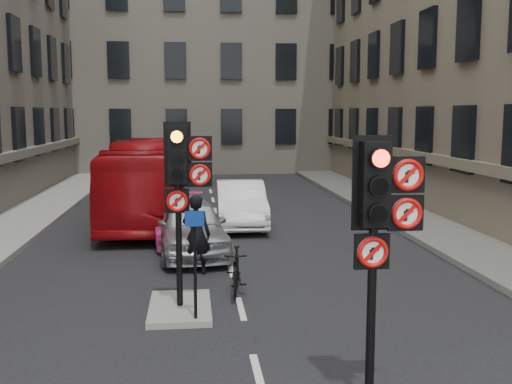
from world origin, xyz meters
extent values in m
cube|color=gray|center=(7.20, 12.00, 0.08)|extent=(3.00, 50.00, 0.16)
cube|color=gray|center=(-1.20, 5.00, 0.06)|extent=(1.20, 2.00, 0.12)
cube|color=slate|center=(0.00, 38.00, 10.00)|extent=(30.00, 14.00, 20.00)
cylinder|color=black|center=(1.40, 1.00, 1.20)|extent=(0.12, 0.12, 2.40)
cube|color=black|center=(1.40, 1.00, 2.95)|extent=(0.36, 0.28, 1.10)
cube|color=black|center=(1.40, 1.13, 2.95)|extent=(0.52, 0.03, 1.25)
cylinder|color=#FF1407|center=(1.40, 0.76, 3.30)|extent=(0.22, 0.01, 0.22)
cylinder|color=black|center=(1.40, 0.76, 2.95)|extent=(0.22, 0.01, 0.22)
cylinder|color=black|center=(1.40, 0.76, 2.60)|extent=(0.22, 0.01, 0.22)
cube|color=black|center=(1.82, 0.98, 3.07)|extent=(0.47, 0.05, 0.47)
cylinder|color=white|center=(1.82, 0.94, 3.07)|extent=(0.41, 0.02, 0.41)
torus|color=#BF0C0A|center=(1.82, 0.93, 3.07)|extent=(0.41, 0.06, 0.41)
cube|color=#BF0C0A|center=(1.82, 0.92, 3.07)|extent=(0.25, 0.01, 0.25)
cube|color=black|center=(1.82, 0.98, 2.57)|extent=(0.47, 0.05, 0.47)
cylinder|color=white|center=(1.82, 0.94, 2.57)|extent=(0.41, 0.02, 0.41)
torus|color=#BF0C0A|center=(1.82, 0.93, 2.57)|extent=(0.41, 0.06, 0.41)
cube|color=#BF0C0A|center=(1.82, 0.92, 2.57)|extent=(0.25, 0.01, 0.25)
cube|color=black|center=(1.38, 0.98, 2.07)|extent=(0.47, 0.05, 0.47)
cylinder|color=white|center=(1.38, 0.94, 2.07)|extent=(0.41, 0.02, 0.41)
torus|color=#BF0C0A|center=(1.38, 0.93, 2.07)|extent=(0.41, 0.06, 0.41)
cube|color=#BF0C0A|center=(1.38, 0.92, 2.07)|extent=(0.25, 0.01, 0.25)
cylinder|color=black|center=(-1.20, 5.00, 1.32)|extent=(0.12, 0.12, 2.40)
cube|color=black|center=(-1.20, 5.00, 3.07)|extent=(0.36, 0.28, 1.10)
cube|color=black|center=(-1.20, 5.13, 3.07)|extent=(0.52, 0.03, 1.25)
cylinder|color=orange|center=(-1.20, 4.75, 3.42)|extent=(0.22, 0.02, 0.22)
cylinder|color=black|center=(-1.20, 4.75, 3.07)|extent=(0.22, 0.02, 0.22)
cylinder|color=black|center=(-1.20, 4.75, 2.72)|extent=(0.22, 0.02, 0.22)
cube|color=black|center=(-0.78, 4.98, 3.19)|extent=(0.47, 0.05, 0.47)
cylinder|color=white|center=(-0.78, 4.94, 3.19)|extent=(0.41, 0.02, 0.41)
torus|color=#BF0C0A|center=(-0.78, 4.92, 3.19)|extent=(0.41, 0.06, 0.41)
cube|color=#BF0C0A|center=(-0.78, 4.92, 3.19)|extent=(0.25, 0.02, 0.25)
cube|color=black|center=(-0.78, 4.98, 2.69)|extent=(0.47, 0.05, 0.47)
cylinder|color=white|center=(-0.78, 4.94, 2.69)|extent=(0.41, 0.02, 0.41)
torus|color=#BF0C0A|center=(-0.78, 4.92, 2.69)|extent=(0.41, 0.06, 0.41)
cube|color=#BF0C0A|center=(-0.78, 4.92, 2.69)|extent=(0.25, 0.02, 0.25)
cube|color=black|center=(-1.22, 4.98, 2.19)|extent=(0.47, 0.05, 0.47)
cylinder|color=white|center=(-1.22, 4.94, 2.19)|extent=(0.41, 0.02, 0.41)
torus|color=#BF0C0A|center=(-1.22, 4.92, 2.19)|extent=(0.41, 0.06, 0.41)
cube|color=#BF0C0A|center=(-1.22, 4.92, 2.19)|extent=(0.25, 0.02, 0.25)
imported|color=#9EA0A5|center=(-0.98, 9.82, 0.76)|extent=(2.25, 4.65, 1.53)
imported|color=white|center=(0.73, 13.81, 0.76)|extent=(1.72, 4.65, 1.52)
imported|color=#E24295|center=(-1.18, 11.58, 0.64)|extent=(2.12, 4.54, 1.28)
imported|color=#9C0B10|center=(-2.52, 15.46, 1.44)|extent=(2.48, 10.35, 2.88)
imported|color=black|center=(-0.02, 6.00, 0.49)|extent=(0.66, 1.69, 0.99)
imported|color=black|center=(-0.84, 7.78, 0.96)|extent=(0.82, 0.68, 1.93)
cylinder|color=black|center=(-0.90, 4.20, 1.10)|extent=(0.06, 0.06, 1.96)
cube|color=navy|center=(-0.90, 4.15, 1.98)|extent=(0.35, 0.08, 0.27)
camera|label=1|loc=(-0.94, -6.43, 3.86)|focal=42.00mm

